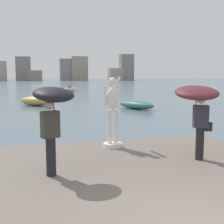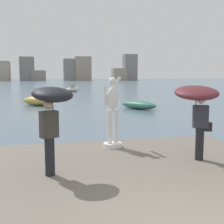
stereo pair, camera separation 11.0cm
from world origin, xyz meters
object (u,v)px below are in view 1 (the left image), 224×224
Objects in this scene: boat_leftward at (69,89)px; statue_white_figure at (112,115)px; boat_mid at (136,105)px; boat_far at (36,101)px; onlooker_right at (197,100)px; onlooker_left at (53,107)px.

statue_white_figure is at bearing -93.99° from boat_leftward.
boat_far reaches higher than boat_mid.
statue_white_figure reaches higher than boat_leftward.
boat_far is (-2.50, 17.84, -1.01)m from statue_white_figure.
onlooker_right reaches higher than boat_leftward.
boat_leftward is (-2.58, 26.20, 0.17)m from boat_mid.
onlooker_left is 41.88m from boat_leftward.
statue_white_figure is 2.70m from onlooker_right.
boat_leftward reaches higher than boat_far.
boat_far is at bearing 149.33° from boat_mid.
boat_mid is (3.47, 15.07, -1.70)m from onlooker_right.
statue_white_figure is at bearing -111.99° from boat_mid.
boat_far is at bearing 91.59° from onlooker_left.
boat_mid is at bearing 64.72° from onlooker_left.
onlooker_right is at bearing -91.24° from boat_leftward.
boat_mid is at bearing 77.03° from onlooker_right.
statue_white_figure is at bearing 48.55° from onlooker_left.
onlooker_right is at bearing -45.18° from statue_white_figure.
boat_mid is (7.27, 15.39, -1.64)m from onlooker_left.
onlooker_left reaches higher than onlooker_right.
statue_white_figure is 0.64× the size of boat_mid.
boat_leftward is (4.69, 41.59, -1.47)m from onlooker_left.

